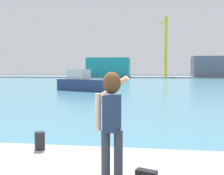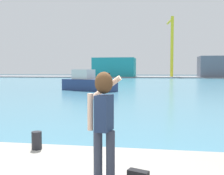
{
  "view_description": "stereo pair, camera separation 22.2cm",
  "coord_description": "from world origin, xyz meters",
  "px_view_note": "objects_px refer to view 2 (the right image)",
  "views": [
    {
      "loc": [
        1.39,
        -4.12,
        2.42
      ],
      "look_at": [
        0.09,
        5.18,
        1.83
      ],
      "focal_mm": 43.79,
      "sensor_mm": 36.0,
      "label": 1
    },
    {
      "loc": [
        1.61,
        -4.08,
        2.42
      ],
      "look_at": [
        0.09,
        5.18,
        1.83
      ],
      "focal_mm": 43.79,
      "sensor_mm": 36.0,
      "label": 2
    }
  ],
  "objects_px": {
    "warehouse_left": "(115,67)",
    "harbor_bollard": "(37,140)",
    "boat_moored": "(88,83)",
    "port_crane": "(172,42)",
    "person_photographer": "(104,115)"
  },
  "relations": [
    {
      "from": "person_photographer",
      "to": "port_crane",
      "type": "height_order",
      "value": "port_crane"
    },
    {
      "from": "boat_moored",
      "to": "port_crane",
      "type": "height_order",
      "value": "port_crane"
    },
    {
      "from": "person_photographer",
      "to": "harbor_bollard",
      "type": "bearing_deg",
      "value": 61.29
    },
    {
      "from": "boat_moored",
      "to": "warehouse_left",
      "type": "xyz_separation_m",
      "value": [
        -6.14,
        60.28,
        2.56
      ]
    },
    {
      "from": "port_crane",
      "to": "harbor_bollard",
      "type": "bearing_deg",
      "value": -94.8
    },
    {
      "from": "boat_moored",
      "to": "warehouse_left",
      "type": "relative_size",
      "value": 0.52
    },
    {
      "from": "harbor_bollard",
      "to": "boat_moored",
      "type": "xyz_separation_m",
      "value": [
        -5.46,
        25.86,
        0.07
      ]
    },
    {
      "from": "port_crane",
      "to": "boat_moored",
      "type": "bearing_deg",
      "value": -101.78
    },
    {
      "from": "harbor_bollard",
      "to": "port_crane",
      "type": "bearing_deg",
      "value": 85.2
    },
    {
      "from": "warehouse_left",
      "to": "harbor_bollard",
      "type": "bearing_deg",
      "value": -82.33
    },
    {
      "from": "harbor_bollard",
      "to": "person_photographer",
      "type": "bearing_deg",
      "value": -39.77
    },
    {
      "from": "person_photographer",
      "to": "harbor_bollard",
      "type": "distance_m",
      "value": 2.53
    },
    {
      "from": "boat_moored",
      "to": "warehouse_left",
      "type": "bearing_deg",
      "value": 122.07
    },
    {
      "from": "port_crane",
      "to": "person_photographer",
      "type": "bearing_deg",
      "value": -93.54
    },
    {
      "from": "boat_moored",
      "to": "person_photographer",
      "type": "bearing_deg",
      "value": -48.85
    }
  ]
}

